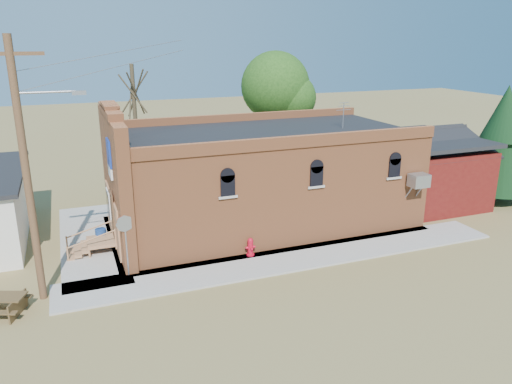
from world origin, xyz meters
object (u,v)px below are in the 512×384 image
object	(u,v)px
brick_bar	(257,178)
stop_sign	(125,229)
fire_hydrant	(250,247)
trash_barrel	(101,237)
utility_pole	(27,168)

from	to	relation	value
brick_bar	stop_sign	distance (m)	7.73
fire_hydrant	trash_barrel	world-z (taller)	fire_hydrant
trash_barrel	utility_pole	bearing A→B (deg)	-119.27
brick_bar	trash_barrel	size ratio (longest dim) A/B	22.33
fire_hydrant	trash_barrel	distance (m)	6.73
utility_pole	stop_sign	world-z (taller)	utility_pole
fire_hydrant	trash_barrel	size ratio (longest dim) A/B	1.06
brick_bar	trash_barrel	xyz separation A→B (m)	(-7.51, -0.23, -1.89)
utility_pole	stop_sign	size ratio (longest dim) A/B	3.67
brick_bar	trash_barrel	distance (m)	7.75
brick_bar	stop_sign	world-z (taller)	brick_bar
trash_barrel	stop_sign	bearing A→B (deg)	-78.22
stop_sign	utility_pole	bearing A→B (deg)	-154.21
brick_bar	utility_pole	bearing A→B (deg)	-156.31
fire_hydrant	stop_sign	distance (m)	5.26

